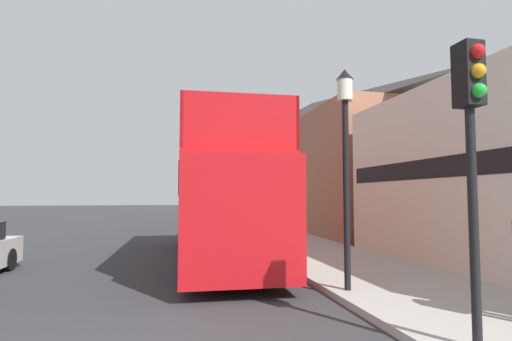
# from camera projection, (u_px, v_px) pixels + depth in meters

# --- Properties ---
(ground_plane) EXTENTS (144.00, 144.00, 0.00)m
(ground_plane) POSITION_uv_depth(u_px,v_px,m) (140.00, 230.00, 23.96)
(ground_plane) COLOR #333335
(sidewalk) EXTENTS (3.74, 108.00, 0.14)m
(sidewalk) POSITION_uv_depth(u_px,v_px,m) (259.00, 231.00, 22.49)
(sidewalk) COLOR #ADAAA3
(sidewalk) RESTS_ON ground_plane
(brick_terrace_rear) EXTENTS (6.00, 23.29, 8.66)m
(brick_terrace_rear) POSITION_uv_depth(u_px,v_px,m) (313.00, 164.00, 28.00)
(brick_terrace_rear) COLOR #9E664C
(brick_terrace_rear) RESTS_ON ground_plane
(tour_bus) EXTENTS (2.85, 10.58, 4.18)m
(tour_bus) POSITION_uv_depth(u_px,v_px,m) (219.00, 201.00, 12.98)
(tour_bus) COLOR red
(tour_bus) RESTS_ON ground_plane
(parked_car_ahead_of_bus) EXTENTS (1.93, 4.31, 1.50)m
(parked_car_ahead_of_bus) POSITION_uv_depth(u_px,v_px,m) (209.00, 222.00, 20.56)
(parked_car_ahead_of_bus) COLOR #9E9EA3
(parked_car_ahead_of_bus) RESTS_ON ground_plane
(traffic_signal) EXTENTS (0.28, 0.42, 3.91)m
(traffic_signal) POSITION_uv_depth(u_px,v_px,m) (471.00, 122.00, 5.16)
(traffic_signal) COLOR black
(traffic_signal) RESTS_ON sidewalk
(lamp_post_nearest) EXTENTS (0.35, 0.35, 4.57)m
(lamp_post_nearest) POSITION_uv_depth(u_px,v_px,m) (346.00, 136.00, 8.30)
(lamp_post_nearest) COLOR black
(lamp_post_nearest) RESTS_ON sidewalk
(lamp_post_second) EXTENTS (0.35, 0.35, 5.15)m
(lamp_post_second) POSITION_uv_depth(u_px,v_px,m) (258.00, 157.00, 16.38)
(lamp_post_second) COLOR black
(lamp_post_second) RESTS_ON sidewalk
(lamp_post_third) EXTENTS (0.35, 0.35, 4.64)m
(lamp_post_third) POSITION_uv_depth(u_px,v_px,m) (228.00, 175.00, 24.41)
(lamp_post_third) COLOR black
(lamp_post_third) RESTS_ON sidewalk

